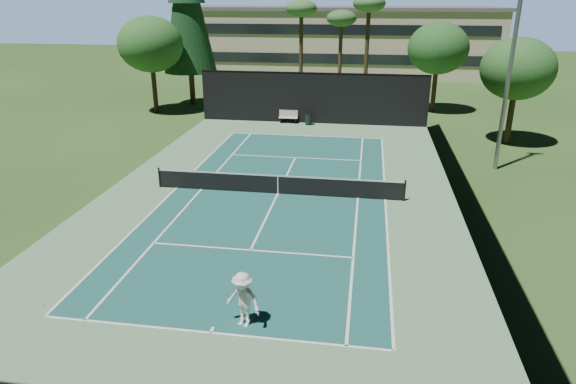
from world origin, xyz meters
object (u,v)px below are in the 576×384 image
(player, at_px, (243,300))
(tennis_ball_c, at_px, (263,177))
(park_bench, at_px, (288,116))
(tennis_net, at_px, (278,184))
(tennis_ball_d, at_px, (183,173))
(tennis_ball_a, at_px, (43,305))
(tennis_ball_b, at_px, (265,178))
(trash_bin, at_px, (309,119))

(player, height_order, tennis_ball_c, player)
(park_bench, bearing_deg, player, -84.07)
(player, relative_size, park_bench, 1.22)
(tennis_net, height_order, tennis_ball_c, tennis_net)
(tennis_ball_d, bearing_deg, tennis_ball_a, -89.72)
(tennis_ball_a, bearing_deg, tennis_ball_b, 70.46)
(tennis_net, bearing_deg, tennis_ball_b, 117.51)
(tennis_ball_a, bearing_deg, trash_bin, 77.94)
(player, distance_m, tennis_ball_d, 15.40)
(player, bearing_deg, tennis_ball_c, 119.30)
(player, height_order, tennis_ball_d, player)
(player, relative_size, trash_bin, 1.94)
(tennis_ball_b, relative_size, tennis_ball_d, 1.16)
(tennis_ball_c, relative_size, park_bench, 0.04)
(player, height_order, tennis_ball_b, player)
(tennis_ball_d, height_order, park_bench, park_bench)
(tennis_ball_c, distance_m, trash_bin, 12.97)
(tennis_ball_c, distance_m, tennis_ball_d, 4.71)
(tennis_ball_d, relative_size, park_bench, 0.04)
(tennis_ball_b, distance_m, tennis_ball_c, 0.29)
(tennis_net, height_order, trash_bin, tennis_net)
(tennis_ball_a, height_order, trash_bin, trash_bin)
(tennis_ball_c, height_order, trash_bin, trash_bin)
(tennis_ball_a, xyz_separation_m, tennis_ball_b, (4.78, 13.47, 0.01))
(tennis_net, bearing_deg, tennis_ball_c, 117.52)
(tennis_net, distance_m, trash_bin, 15.36)
(tennis_ball_a, distance_m, tennis_ball_d, 13.71)
(tennis_net, xyz_separation_m, player, (0.91, -11.32, 0.36))
(tennis_net, distance_m, tennis_ball_a, 12.75)
(tennis_ball_a, relative_size, tennis_ball_c, 0.91)
(tennis_ball_a, bearing_deg, player, -0.25)
(tennis_ball_b, bearing_deg, tennis_net, -62.49)
(tennis_net, xyz_separation_m, trash_bin, (-0.22, 15.36, -0.08))
(tennis_ball_b, distance_m, tennis_ball_d, 4.85)
(tennis_ball_a, xyz_separation_m, tennis_ball_d, (-0.07, 13.71, 0.00))
(tennis_ball_a, bearing_deg, tennis_ball_c, 71.30)
(tennis_ball_d, bearing_deg, tennis_ball_c, 0.18)
(tennis_ball_b, xyz_separation_m, trash_bin, (0.91, 13.18, 0.44))
(player, distance_m, trash_bin, 26.70)
(tennis_net, distance_m, park_bench, 15.88)
(tennis_net, height_order, tennis_ball_d, tennis_net)
(player, bearing_deg, tennis_ball_b, 118.91)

